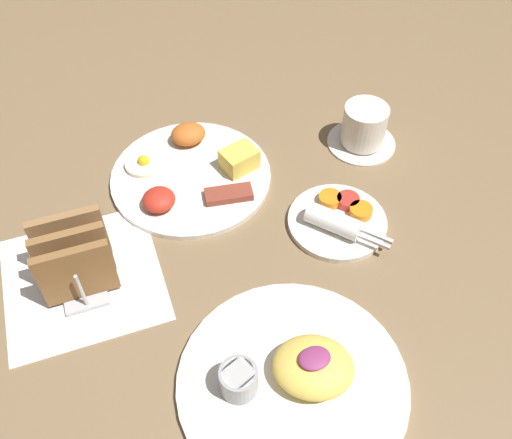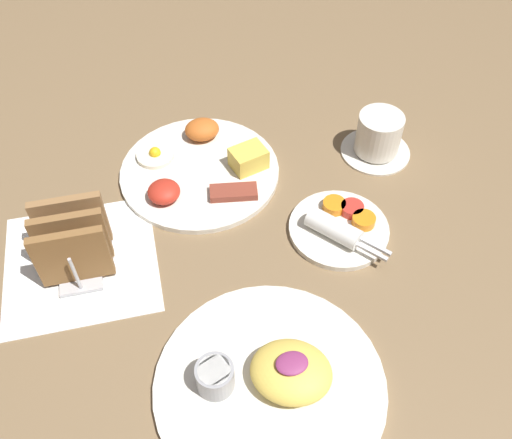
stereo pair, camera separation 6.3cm
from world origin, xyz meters
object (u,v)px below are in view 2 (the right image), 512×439
(plate_condiments, at_px, (339,226))
(plate_foreground, at_px, (271,381))
(toast_rack, at_px, (73,241))
(plate_breakfast, at_px, (201,167))
(coffee_cup, at_px, (378,137))

(plate_condiments, relative_size, plate_foreground, 0.57)
(plate_condiments, relative_size, toast_rack, 1.42)
(plate_condiments, height_order, plate_foreground, plate_foreground)
(plate_breakfast, relative_size, coffee_cup, 2.22)
(plate_foreground, bearing_deg, plate_breakfast, 93.33)
(plate_breakfast, relative_size, plate_condiments, 1.61)
(plate_breakfast, xyz_separation_m, plate_condiments, (0.19, -0.18, 0.00))
(plate_foreground, relative_size, toast_rack, 2.51)
(plate_condiments, height_order, toast_rack, toast_rack)
(plate_condiments, bearing_deg, coffee_cup, 52.73)
(plate_foreground, relative_size, coffee_cup, 2.43)
(coffee_cup, bearing_deg, plate_breakfast, 176.28)
(plate_breakfast, bearing_deg, toast_rack, -144.13)
(toast_rack, bearing_deg, plate_foreground, -47.59)
(plate_foreground, xyz_separation_m, toast_rack, (-0.23, 0.25, 0.04))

